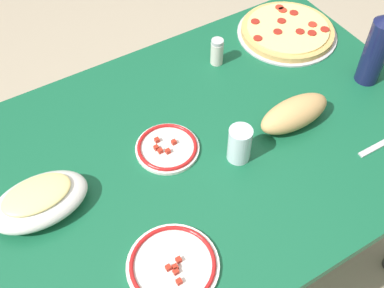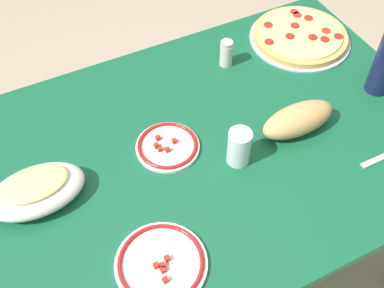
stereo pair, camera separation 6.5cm
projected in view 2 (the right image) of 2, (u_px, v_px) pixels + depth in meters
name	position (u px, v px, depth m)	size (l,w,h in m)	color
ground_plane	(192.00, 268.00, 1.85)	(8.00, 8.00, 0.00)	tan
dining_table	(192.00, 174.00, 1.38)	(1.43, 0.90, 0.71)	#145938
pepperoni_pizza	(300.00, 36.00, 1.59)	(0.33, 0.33, 0.03)	#B7B7BC
baked_pasta_dish	(36.00, 190.00, 1.17)	(0.24, 0.15, 0.08)	white
water_glass	(239.00, 147.00, 1.24)	(0.06, 0.06, 0.10)	silver
side_plate_near	(161.00, 263.00, 1.09)	(0.21, 0.21, 0.02)	white
side_plate_far	(168.00, 146.00, 1.30)	(0.17, 0.17, 0.02)	white
bread_loaf	(298.00, 120.00, 1.32)	(0.22, 0.09, 0.08)	tan
spice_shaker	(226.00, 53.00, 1.49)	(0.04, 0.04, 0.09)	silver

